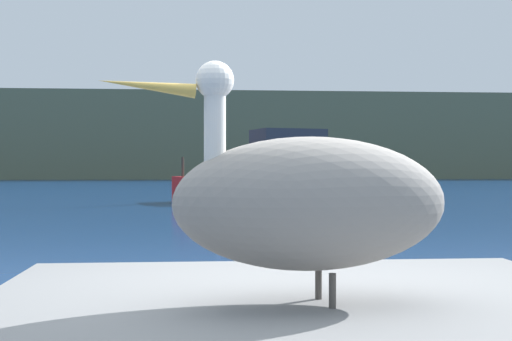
{
  "coord_description": "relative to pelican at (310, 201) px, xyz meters",
  "views": [
    {
      "loc": [
        -0.42,
        -3.52,
        1.31
      ],
      "look_at": [
        1.48,
        19.18,
        1.17
      ],
      "focal_mm": 48.19,
      "sensor_mm": 36.0,
      "label": 1
    }
  ],
  "objects": [
    {
      "name": "pelican",
      "position": [
        0.0,
        0.0,
        0.0
      ],
      "size": [
        1.5,
        0.7,
        1.02
      ],
      "rotation": [
        0.0,
        0.0,
        -3.03
      ],
      "color": "gray",
      "rests_on": "pier_dock"
    },
    {
      "name": "fishing_boat_red",
      "position": [
        2.55,
        22.8,
        -0.22
      ],
      "size": [
        7.68,
        4.03,
        5.0
      ],
      "rotation": [
        0.0,
        0.0,
        3.41
      ],
      "color": "red",
      "rests_on": "ground"
    },
    {
      "name": "hillside_backdrop",
      "position": [
        -0.05,
        73.14,
        3.26
      ],
      "size": [
        140.0,
        16.46,
        8.85
      ],
      "primitive_type": "cube",
      "color": "#5B664C",
      "rests_on": "ground"
    }
  ]
}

